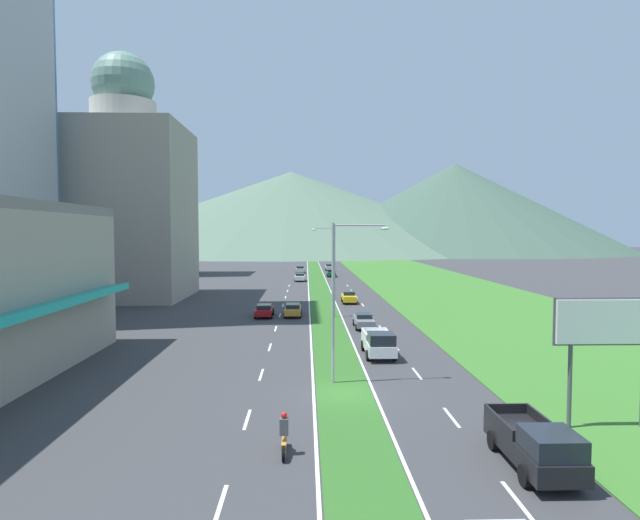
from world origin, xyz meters
TOP-DOWN VIEW (x-y plane):
  - ground_plane at (0.00, 0.00)m, footprint 600.00×600.00m
  - grass_median at (0.00, 60.00)m, footprint 3.20×240.00m
  - grass_verge_right at (20.60, 60.00)m, footprint 24.00×240.00m
  - lane_dash_left_1 at (-5.10, -11.88)m, footprint 0.16×2.80m
  - lane_dash_left_2 at (-5.10, -3.76)m, footprint 0.16×2.80m
  - lane_dash_left_3 at (-5.10, 4.36)m, footprint 0.16×2.80m
  - lane_dash_left_4 at (-5.10, 12.48)m, footprint 0.16×2.80m
  - lane_dash_left_5 at (-5.10, 20.60)m, footprint 0.16×2.80m
  - lane_dash_left_6 at (-5.10, 28.72)m, footprint 0.16×2.80m
  - lane_dash_left_7 at (-5.10, 36.84)m, footprint 0.16×2.80m
  - lane_dash_left_8 at (-5.10, 44.96)m, footprint 0.16×2.80m
  - lane_dash_left_9 at (-5.10, 53.08)m, footprint 0.16×2.80m
  - lane_dash_left_10 at (-5.10, 61.20)m, footprint 0.16×2.80m
  - lane_dash_right_1 at (5.10, -11.88)m, footprint 0.16×2.80m
  - lane_dash_right_2 at (5.10, -3.76)m, footprint 0.16×2.80m
  - lane_dash_right_3 at (5.10, 4.36)m, footprint 0.16×2.80m
  - lane_dash_right_4 at (5.10, 12.48)m, footprint 0.16×2.80m
  - lane_dash_right_5 at (5.10, 20.60)m, footprint 0.16×2.80m
  - lane_dash_right_6 at (5.10, 28.72)m, footprint 0.16×2.80m
  - lane_dash_right_7 at (5.10, 36.84)m, footprint 0.16×2.80m
  - lane_dash_right_8 at (5.10, 44.96)m, footprint 0.16×2.80m
  - lane_dash_right_9 at (5.10, 53.08)m, footprint 0.16×2.80m
  - lane_dash_right_10 at (5.10, 61.20)m, footprint 0.16×2.80m
  - edge_line_median_left at (-1.75, 60.00)m, footprint 0.16×240.00m
  - edge_line_median_right at (1.75, 60.00)m, footprint 0.16×240.00m
  - domed_building at (-27.58, 45.07)m, footprint 16.87×16.87m
  - midrise_colored at (-34.29, 85.39)m, footprint 14.40×14.40m
  - hill_far_left at (-37.55, 239.56)m, footprint 170.94×170.94m
  - hill_far_center at (-9.94, 252.32)m, footprint 231.51×231.51m
  - hill_far_right at (72.49, 230.77)m, footprint 163.80×163.80m
  - street_lamp_near at (-0.14, 2.30)m, footprint 3.55×0.46m
  - street_lamp_mid at (0.69, 27.41)m, footprint 2.60×0.28m
  - billboard_roadside at (11.97, -5.41)m, footprint 5.20×0.28m
  - car_0 at (3.44, 20.82)m, footprint 1.87×4.53m
  - car_1 at (-6.76, 27.81)m, footprint 1.95×4.42m
  - car_2 at (3.54, 97.35)m, footprint 1.93×4.72m
  - car_4 at (-3.32, 69.88)m, footprint 2.02×4.76m
  - car_5 at (-3.48, 89.46)m, footprint 2.04×4.10m
  - car_6 at (3.18, 79.70)m, footprint 1.88×4.06m
  - car_7 at (3.47, 38.77)m, footprint 1.87×4.32m
  - car_8 at (-3.63, 28.27)m, footprint 1.90×4.78m
  - pickup_truck_0 at (6.74, -9.59)m, footprint 2.18×5.40m
  - pickup_truck_1 at (3.26, 9.12)m, footprint 2.18×5.40m
  - motorcycle_rider at (-3.10, -7.86)m, footprint 0.36×2.00m

SIDE VIEW (x-z plane):
  - ground_plane at x=0.00m, z-range 0.00..0.00m
  - lane_dash_left_1 at x=-5.10m, z-range 0.00..0.01m
  - lane_dash_left_2 at x=-5.10m, z-range 0.00..0.01m
  - lane_dash_left_3 at x=-5.10m, z-range 0.00..0.01m
  - lane_dash_left_4 at x=-5.10m, z-range 0.00..0.01m
  - lane_dash_left_5 at x=-5.10m, z-range 0.00..0.01m
  - lane_dash_left_6 at x=-5.10m, z-range 0.00..0.01m
  - lane_dash_left_7 at x=-5.10m, z-range 0.00..0.01m
  - lane_dash_left_8 at x=-5.10m, z-range 0.00..0.01m
  - lane_dash_left_9 at x=-5.10m, z-range 0.00..0.01m
  - lane_dash_left_10 at x=-5.10m, z-range 0.00..0.01m
  - lane_dash_right_1 at x=5.10m, z-range 0.00..0.01m
  - lane_dash_right_2 at x=5.10m, z-range 0.00..0.01m
  - lane_dash_right_3 at x=5.10m, z-range 0.00..0.01m
  - lane_dash_right_4 at x=5.10m, z-range 0.00..0.01m
  - lane_dash_right_5 at x=5.10m, z-range 0.00..0.01m
  - lane_dash_right_6 at x=5.10m, z-range 0.00..0.01m
  - lane_dash_right_7 at x=5.10m, z-range 0.00..0.01m
  - lane_dash_right_8 at x=5.10m, z-range 0.00..0.01m
  - lane_dash_right_9 at x=5.10m, z-range 0.00..0.01m
  - lane_dash_right_10 at x=5.10m, z-range 0.00..0.01m
  - edge_line_median_left at x=-1.75m, z-range 0.00..0.01m
  - edge_line_median_right at x=1.75m, z-range 0.00..0.01m
  - grass_median at x=0.00m, z-range 0.00..0.06m
  - grass_verge_right at x=20.60m, z-range 0.00..0.06m
  - car_1 at x=-6.76m, z-range 0.03..1.40m
  - car_8 at x=-3.63m, z-range 0.03..1.41m
  - car_0 at x=3.44m, z-range 0.03..1.42m
  - motorcycle_rider at x=-3.10m, z-range -0.15..1.65m
  - car_6 at x=3.18m, z-range 0.00..1.54m
  - car_7 at x=3.47m, z-range 0.02..1.53m
  - car_4 at x=-3.32m, z-range 0.02..1.53m
  - car_2 at x=3.54m, z-range 0.01..1.61m
  - car_5 at x=-3.48m, z-range 0.01..1.62m
  - pickup_truck_0 at x=6.74m, z-range -0.02..1.98m
  - pickup_truck_1 at x=3.26m, z-range -0.02..1.98m
  - billboard_roadside at x=11.97m, z-range 1.64..7.86m
  - street_lamp_mid at x=0.69m, z-range 0.67..10.59m
  - street_lamp_near at x=-0.14m, z-range 0.77..10.62m
  - hill_far_left at x=-37.55m, z-range 0.00..20.87m
  - domed_building at x=-27.58m, z-range -3.19..31.05m
  - midrise_colored at x=-34.29m, z-range 0.00..29.52m
  - hill_far_center at x=-9.94m, z-range 0.00..41.93m
  - hill_far_right at x=72.49m, z-range 0.00..43.79m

